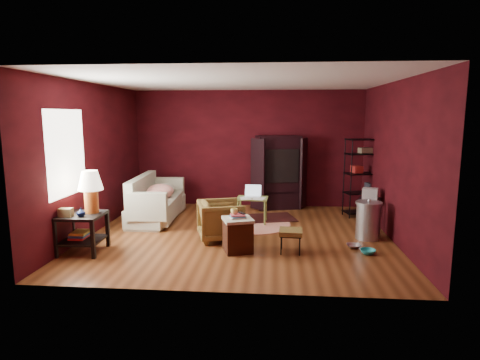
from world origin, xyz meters
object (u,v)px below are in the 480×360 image
object	(u,v)px
armchair	(221,218)
tv_armoire	(278,171)
side_table	(86,204)
sofa	(157,202)
hamper	(238,234)
wire_shelving	(365,174)
laptop_desk	(252,200)

from	to	relation	value
armchair	tv_armoire	world-z (taller)	tv_armoire
armchair	tv_armoire	distance (m)	2.81
side_table	tv_armoire	distance (m)	4.59
sofa	armchair	xyz separation A→B (m)	(1.54, -1.27, 0.01)
sofa	armchair	size ratio (longest dim) A/B	2.50
sofa	tv_armoire	distance (m)	2.93
tv_armoire	hamper	bearing A→B (deg)	-116.60
tv_armoire	wire_shelving	bearing A→B (deg)	-31.83
laptop_desk	tv_armoire	size ratio (longest dim) A/B	0.45
armchair	hamper	bearing A→B (deg)	-166.87
laptop_desk	wire_shelving	world-z (taller)	wire_shelving
armchair	wire_shelving	distance (m)	3.57
hamper	laptop_desk	xyz separation A→B (m)	(0.14, 1.78, 0.19)
laptop_desk	side_table	bearing A→B (deg)	-139.81
armchair	side_table	bearing A→B (deg)	93.95
hamper	laptop_desk	world-z (taller)	laptop_desk
hamper	wire_shelving	bearing A→B (deg)	45.32
armchair	laptop_desk	bearing A→B (deg)	-40.34
tv_armoire	sofa	bearing A→B (deg)	-167.97
sofa	wire_shelving	world-z (taller)	wire_shelving
laptop_desk	tv_armoire	distance (m)	1.55
armchair	side_table	size ratio (longest dim) A/B	0.58
armchair	wire_shelving	size ratio (longest dim) A/B	0.45
tv_armoire	side_table	bearing A→B (deg)	-147.43
side_table	wire_shelving	bearing A→B (deg)	29.00
sofa	laptop_desk	xyz separation A→B (m)	(2.04, -0.10, 0.10)
tv_armoire	armchair	bearing A→B (deg)	-126.63
sofa	hamper	xyz separation A→B (m)	(1.90, -1.89, -0.09)
tv_armoire	laptop_desk	bearing A→B (deg)	-125.66
hamper	tv_armoire	xyz separation A→B (m)	(0.68, 3.18, 0.61)
laptop_desk	hamper	bearing A→B (deg)	-91.60
tv_armoire	wire_shelving	size ratio (longest dim) A/B	1.01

